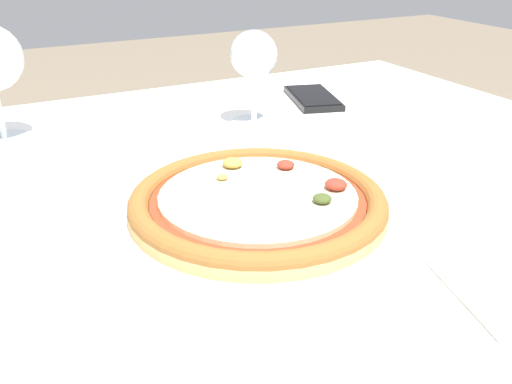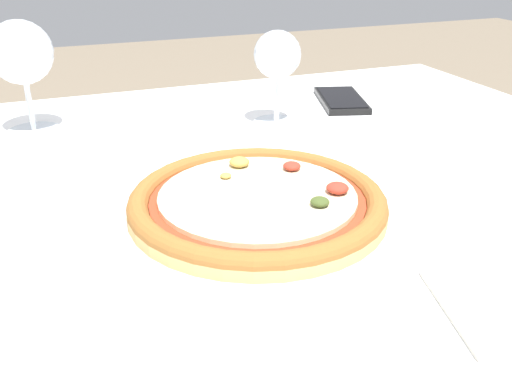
{
  "view_description": "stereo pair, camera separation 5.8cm",
  "coord_description": "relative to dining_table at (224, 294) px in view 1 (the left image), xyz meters",
  "views": [
    {
      "loc": [
        -0.2,
        -0.46,
        1.0
      ],
      "look_at": [
        0.04,
        0.0,
        0.75
      ],
      "focal_mm": 40.0,
      "sensor_mm": 36.0,
      "label": 1
    },
    {
      "loc": [
        -0.15,
        -0.49,
        1.0
      ],
      "look_at": [
        0.04,
        0.0,
        0.75
      ],
      "focal_mm": 40.0,
      "sensor_mm": 36.0,
      "label": 2
    }
  ],
  "objects": [
    {
      "name": "wine_glass_far_right",
      "position": [
        0.18,
        0.28,
        0.18
      ],
      "size": [
        0.07,
        0.07,
        0.14
      ],
      "color": "silver",
      "rests_on": "dining_table"
    },
    {
      "name": "dining_table",
      "position": [
        0.0,
        0.0,
        0.0
      ],
      "size": [
        1.27,
        1.1,
        0.72
      ],
      "color": "brown",
      "rests_on": "ground_plane"
    },
    {
      "name": "cell_phone",
      "position": [
        0.33,
        0.35,
        0.09
      ],
      "size": [
        0.11,
        0.16,
        0.01
      ],
      "color": "black",
      "rests_on": "dining_table"
    },
    {
      "name": "pizza_plate",
      "position": [
        0.04,
        0.0,
        0.1
      ],
      "size": [
        0.3,
        0.3,
        0.04
      ],
      "color": "white",
      "rests_on": "dining_table"
    }
  ]
}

